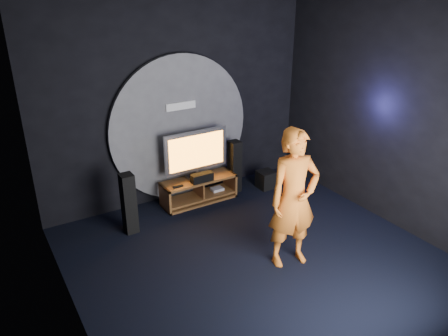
# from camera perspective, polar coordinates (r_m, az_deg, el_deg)

# --- Properties ---
(floor) EXTENTS (5.00, 5.00, 0.00)m
(floor) POSITION_cam_1_polar(r_m,az_deg,el_deg) (6.44, 4.53, -11.95)
(floor) COLOR black
(floor) RESTS_ON ground
(back_wall) EXTENTS (5.00, 0.04, 3.50)m
(back_wall) POSITION_cam_1_polar(r_m,az_deg,el_deg) (7.66, -6.04, 8.47)
(back_wall) COLOR black
(back_wall) RESTS_ON ground
(front_wall) EXTENTS (5.00, 0.04, 3.50)m
(front_wall) POSITION_cam_1_polar(r_m,az_deg,el_deg) (4.08, 26.35, -8.35)
(front_wall) COLOR black
(front_wall) RESTS_ON ground
(left_wall) EXTENTS (0.04, 5.00, 3.50)m
(left_wall) POSITION_cam_1_polar(r_m,az_deg,el_deg) (4.69, -20.48, -3.09)
(left_wall) COLOR black
(left_wall) RESTS_ON ground
(right_wall) EXTENTS (0.04, 5.00, 3.50)m
(right_wall) POSITION_cam_1_polar(r_m,az_deg,el_deg) (7.30, 21.30, 6.21)
(right_wall) COLOR black
(right_wall) RESTS_ON ground
(ceiling) EXTENTS (5.00, 5.00, 0.01)m
(ceiling) POSITION_cam_1_polar(r_m,az_deg,el_deg) (5.24, 5.84, 20.95)
(ceiling) COLOR black
(ceiling) RESTS_ON back_wall
(wall_disc_panel) EXTENTS (2.60, 0.11, 2.60)m
(wall_disc_panel) POSITION_cam_1_polar(r_m,az_deg,el_deg) (7.74, -5.72, 5.18)
(wall_disc_panel) COLOR #515156
(wall_disc_panel) RESTS_ON ground
(media_console) EXTENTS (1.36, 0.45, 0.45)m
(media_console) POSITION_cam_1_polar(r_m,az_deg,el_deg) (7.90, -3.26, -3.06)
(media_console) COLOR brown
(media_console) RESTS_ON ground
(tv) EXTENTS (1.18, 0.22, 0.87)m
(tv) POSITION_cam_1_polar(r_m,az_deg,el_deg) (7.65, -3.67, 2.03)
(tv) COLOR #A9A9B0
(tv) RESTS_ON media_console
(center_speaker) EXTENTS (0.40, 0.15, 0.15)m
(center_speaker) POSITION_cam_1_polar(r_m,az_deg,el_deg) (7.65, -2.90, -1.24)
(center_speaker) COLOR black
(center_speaker) RESTS_ON media_console
(remote) EXTENTS (0.18, 0.05, 0.02)m
(remote) POSITION_cam_1_polar(r_m,az_deg,el_deg) (7.50, -6.02, -2.42)
(remote) COLOR black
(remote) RESTS_ON media_console
(tower_speaker_left) EXTENTS (0.20, 0.22, 1.00)m
(tower_speaker_left) POSITION_cam_1_polar(r_m,az_deg,el_deg) (6.99, -12.32, -4.56)
(tower_speaker_left) COLOR black
(tower_speaker_left) RESTS_ON ground
(tower_speaker_right) EXTENTS (0.20, 0.22, 1.00)m
(tower_speaker_right) POSITION_cam_1_polar(r_m,az_deg,el_deg) (8.14, 1.38, 0.21)
(tower_speaker_right) COLOR black
(tower_speaker_right) RESTS_ON ground
(subwoofer) EXTENTS (0.31, 0.31, 0.34)m
(subwoofer) POSITION_cam_1_polar(r_m,az_deg,el_deg) (8.44, 5.50, -1.50)
(subwoofer) COLOR black
(subwoofer) RESTS_ON ground
(player) EXTENTS (0.80, 0.60, 1.99)m
(player) POSITION_cam_1_polar(r_m,az_deg,el_deg) (5.97, 9.08, -4.02)
(player) COLOR #C9621B
(player) RESTS_ON ground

